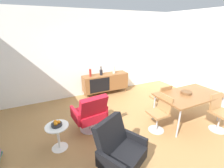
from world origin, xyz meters
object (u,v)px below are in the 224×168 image
at_px(dining_chair_front_right, 219,111).
at_px(lounge_chair_red, 90,113).
at_px(vase_ceramic_small, 101,72).
at_px(dining_chair_back_left, 161,98).
at_px(vase_sculptural_dark, 114,69).
at_px(fruit_bowl, 57,124).
at_px(dining_table, 189,96).
at_px(wooden_bowl_on_table, 186,93).
at_px(side_table_round, 58,134).
at_px(sideboard, 105,82).
at_px(vase_cobalt, 90,73).
at_px(armchair_black_shell, 119,150).
at_px(dining_chair_near_window, 160,112).

height_order(dining_chair_front_right, lounge_chair_red, lounge_chair_red).
height_order(vase_ceramic_small, dining_chair_back_left, vase_ceramic_small).
height_order(vase_sculptural_dark, fruit_bowl, vase_sculptural_dark).
xyz_separation_m(dining_table, fruit_bowl, (-3.07, 0.41, -0.14)).
bearing_deg(wooden_bowl_on_table, vase_sculptural_dark, 107.68).
relative_size(vase_ceramic_small, side_table_round, 0.58).
height_order(sideboard, dining_chair_front_right, dining_chair_front_right).
distance_m(lounge_chair_red, side_table_round, 0.81).
relative_size(lounge_chair_red, fruit_bowl, 4.73).
distance_m(vase_ceramic_small, side_table_round, 2.75).
relative_size(vase_cobalt, fruit_bowl, 1.25).
bearing_deg(vase_ceramic_small, lounge_chair_red, -119.06).
distance_m(sideboard, armchair_black_shell, 3.26).
distance_m(lounge_chair_red, fruit_bowl, 0.80).
bearing_deg(dining_chair_front_right, wooden_bowl_on_table, 123.78).
bearing_deg(dining_table, fruit_bowl, 172.44).
bearing_deg(dining_chair_front_right, dining_chair_back_left, 122.12).
bearing_deg(vase_cobalt, dining_chair_front_right, -55.81).
height_order(vase_cobalt, vase_sculptural_dark, vase_sculptural_dark).
relative_size(vase_cobalt, wooden_bowl_on_table, 0.96).
height_order(dining_table, wooden_bowl_on_table, wooden_bowl_on_table).
relative_size(sideboard, dining_chair_near_window, 1.87).
bearing_deg(wooden_bowl_on_table, sideboard, 114.65).
height_order(dining_chair_near_window, side_table_round, dining_chair_near_window).
bearing_deg(vase_cobalt, vase_sculptural_dark, 0.00).
xyz_separation_m(vase_ceramic_small, fruit_bowl, (-1.75, -2.06, -0.26)).
xyz_separation_m(vase_cobalt, vase_sculptural_dark, (0.88, 0.00, 0.02)).
relative_size(dining_chair_near_window, dining_chair_back_left, 1.00).
relative_size(dining_chair_front_right, lounge_chair_red, 0.90).
distance_m(dining_table, wooden_bowl_on_table, 0.11).
distance_m(vase_cobalt, dining_chair_front_right, 3.68).
xyz_separation_m(vase_sculptural_dark, wooden_bowl_on_table, (0.77, -2.42, -0.09)).
relative_size(dining_chair_near_window, armchair_black_shell, 0.90).
relative_size(sideboard, vase_sculptural_dark, 5.62).
relative_size(vase_cobalt, vase_ceramic_small, 0.83).
relative_size(dining_table, dining_chair_front_right, 1.87).
bearing_deg(dining_table, wooden_bowl_on_table, 138.08).
height_order(dining_chair_front_right, fruit_bowl, dining_chair_front_right).
bearing_deg(dining_chair_near_window, side_table_round, 169.44).
bearing_deg(side_table_round, dining_chair_back_left, 3.18).
height_order(sideboard, vase_ceramic_small, vase_ceramic_small).
height_order(dining_table, dining_chair_back_left, dining_chair_back_left).
xyz_separation_m(dining_chair_front_right, fruit_bowl, (-3.42, 0.97, 0.09)).
distance_m(vase_ceramic_small, dining_chair_near_window, 2.53).
height_order(sideboard, armchair_black_shell, armchair_black_shell).
relative_size(dining_table, side_table_round, 3.08).
xyz_separation_m(dining_chair_near_window, fruit_bowl, (-2.18, 0.41, 0.09)).
relative_size(sideboard, vase_ceramic_small, 5.29).
xyz_separation_m(vase_sculptural_dark, side_table_round, (-2.25, -2.06, -0.54)).
relative_size(sideboard, dining_chair_front_right, 1.87).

